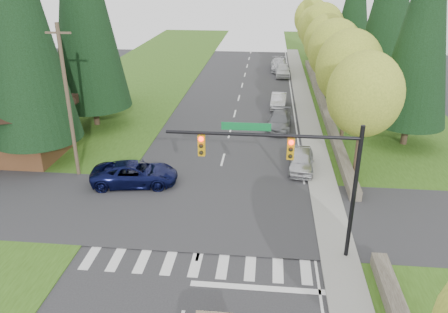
% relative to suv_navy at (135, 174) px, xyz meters
% --- Properties ---
extents(ground, '(120.00, 120.00, 0.00)m').
position_rel_suv_navy_xyz_m(ground, '(5.23, -11.00, -0.76)').
color(ground, '#28282B').
rests_on(ground, ground).
extents(grass_east, '(14.00, 110.00, 0.06)m').
position_rel_suv_navy_xyz_m(grass_east, '(18.23, 9.00, -0.73)').
color(grass_east, '#2E4B14').
rests_on(grass_east, ground).
extents(grass_west, '(14.00, 110.00, 0.06)m').
position_rel_suv_navy_xyz_m(grass_west, '(-7.77, 9.00, -0.73)').
color(grass_west, '#2E4B14').
rests_on(grass_west, ground).
extents(cross_street, '(120.00, 8.00, 0.10)m').
position_rel_suv_navy_xyz_m(cross_street, '(5.23, -3.00, -0.76)').
color(cross_street, '#28282B').
rests_on(cross_street, ground).
extents(sidewalk_east, '(1.80, 80.00, 0.13)m').
position_rel_suv_navy_xyz_m(sidewalk_east, '(12.13, 11.00, -0.70)').
color(sidewalk_east, gray).
rests_on(sidewalk_east, ground).
extents(curb_east, '(0.20, 80.00, 0.13)m').
position_rel_suv_navy_xyz_m(curb_east, '(11.28, 11.00, -0.70)').
color(curb_east, gray).
rests_on(curb_east, ground).
extents(stone_wall_north, '(0.70, 40.00, 0.70)m').
position_rel_suv_navy_xyz_m(stone_wall_north, '(13.83, 19.00, -0.41)').
color(stone_wall_north, '#4C4438').
rests_on(stone_wall_north, ground).
extents(traffic_signal, '(8.70, 0.37, 6.80)m').
position_rel_suv_navy_xyz_m(traffic_signal, '(9.60, -6.50, 4.22)').
color(traffic_signal, black).
rests_on(traffic_signal, ground).
extents(brown_building, '(8.40, 8.40, 5.40)m').
position_rel_suv_navy_xyz_m(brown_building, '(-9.77, 4.00, 2.38)').
color(brown_building, '#4C2D19').
rests_on(brown_building, ground).
extents(utility_pole, '(1.60, 0.24, 10.00)m').
position_rel_suv_navy_xyz_m(utility_pole, '(-4.27, 1.00, 4.38)').
color(utility_pole, '#473828').
rests_on(utility_pole, ground).
extents(decid_tree_0, '(4.80, 4.80, 8.37)m').
position_rel_suv_navy_xyz_m(decid_tree_0, '(14.43, 3.00, 4.84)').
color(decid_tree_0, '#38281C').
rests_on(decid_tree_0, ground).
extents(decid_tree_1, '(5.20, 5.20, 8.80)m').
position_rel_suv_navy_xyz_m(decid_tree_1, '(14.53, 10.00, 5.04)').
color(decid_tree_1, '#38281C').
rests_on(decid_tree_1, ground).
extents(decid_tree_2, '(5.00, 5.00, 8.82)m').
position_rel_suv_navy_xyz_m(decid_tree_2, '(14.33, 17.00, 5.17)').
color(decid_tree_2, '#38281C').
rests_on(decid_tree_2, ground).
extents(decid_tree_3, '(5.00, 5.00, 8.55)m').
position_rel_suv_navy_xyz_m(decid_tree_3, '(14.43, 24.00, 4.90)').
color(decid_tree_3, '#38281C').
rests_on(decid_tree_3, ground).
extents(decid_tree_4, '(5.40, 5.40, 9.18)m').
position_rel_suv_navy_xyz_m(decid_tree_4, '(14.53, 31.00, 5.30)').
color(decid_tree_4, '#38281C').
rests_on(decid_tree_4, ground).
extents(decid_tree_5, '(4.80, 4.80, 8.30)m').
position_rel_suv_navy_xyz_m(decid_tree_5, '(14.33, 38.00, 4.77)').
color(decid_tree_5, '#38281C').
rests_on(decid_tree_5, ground).
extents(decid_tree_6, '(5.20, 5.20, 8.86)m').
position_rel_suv_navy_xyz_m(decid_tree_6, '(14.43, 45.00, 5.10)').
color(decid_tree_6, '#38281C').
rests_on(decid_tree_6, ground).
extents(conifer_w_a, '(6.12, 6.12, 19.80)m').
position_rel_suv_navy_xyz_m(conifer_w_a, '(-7.77, 3.00, 10.03)').
color(conifer_w_a, '#38281C').
rests_on(conifer_w_a, ground).
extents(conifer_w_b, '(5.44, 5.44, 17.80)m').
position_rel_suv_navy_xyz_m(conifer_w_b, '(-10.77, 7.00, 9.03)').
color(conifer_w_b, '#38281C').
rests_on(conifer_w_b, ground).
extents(conifer_e_a, '(5.44, 5.44, 17.80)m').
position_rel_suv_navy_xyz_m(conifer_e_a, '(19.23, 9.00, 9.03)').
color(conifer_e_a, '#38281C').
rests_on(conifer_e_a, ground).
extents(suv_navy, '(5.80, 3.31, 1.52)m').
position_rel_suv_navy_xyz_m(suv_navy, '(0.00, 0.00, 0.00)').
color(suv_navy, '#0A0E36').
rests_on(suv_navy, ground).
extents(parked_car_a, '(1.99, 4.26, 1.41)m').
position_rel_suv_navy_xyz_m(parked_car_a, '(10.83, 3.38, -0.06)').
color(parked_car_a, silver).
rests_on(parked_car_a, ground).
extents(parked_car_b, '(2.36, 4.94, 1.39)m').
position_rel_suv_navy_xyz_m(parked_car_b, '(9.43, 11.62, -0.07)').
color(parked_car_b, slate).
rests_on(parked_car_b, ground).
extents(parked_car_c, '(1.71, 4.21, 1.36)m').
position_rel_suv_navy_xyz_m(parked_car_c, '(9.43, 18.00, -0.08)').
color(parked_car_c, silver).
rests_on(parked_car_c, ground).
extents(parked_car_d, '(1.88, 4.55, 1.54)m').
position_rel_suv_navy_xyz_m(parked_car_d, '(10.11, 31.58, 0.01)').
color(parked_car_d, silver).
rests_on(parked_car_d, ground).
extents(parked_car_e, '(2.22, 5.32, 1.54)m').
position_rel_suv_navy_xyz_m(parked_car_e, '(9.68, 35.15, 0.01)').
color(parked_car_e, '#BABABF').
rests_on(parked_car_e, ground).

